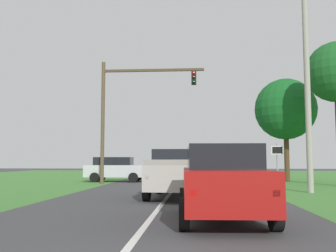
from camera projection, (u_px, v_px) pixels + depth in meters
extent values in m
plane|color=#424244|center=(166.00, 199.00, 14.95)|extent=(120.00, 120.00, 0.00)
cube|color=#9E1411|center=(223.00, 188.00, 9.66)|extent=(2.08, 4.62, 0.92)
cube|color=black|center=(221.00, 157.00, 9.95)|extent=(1.79, 2.88, 0.60)
cube|color=red|center=(193.00, 193.00, 7.45)|extent=(0.14, 0.06, 0.12)
cube|color=red|center=(276.00, 193.00, 7.39)|extent=(0.14, 0.06, 0.12)
cylinder|color=black|center=(184.00, 200.00, 11.06)|extent=(0.26, 0.73, 0.72)
cylinder|color=black|center=(252.00, 201.00, 10.99)|extent=(0.26, 0.73, 0.72)
cylinder|color=black|center=(184.00, 214.00, 8.24)|extent=(0.26, 0.73, 0.72)
cylinder|color=black|center=(276.00, 214.00, 8.17)|extent=(0.26, 0.73, 0.72)
cube|color=#B7B2A8|center=(177.00, 176.00, 15.90)|extent=(2.23, 5.41, 0.93)
cube|color=black|center=(177.00, 157.00, 15.70)|extent=(1.84, 2.10, 0.61)
cube|color=#9C978F|center=(173.00, 162.00, 14.32)|extent=(1.98, 2.10, 0.20)
cube|color=red|center=(147.00, 177.00, 13.39)|extent=(0.14, 0.07, 0.12)
cube|color=red|center=(194.00, 178.00, 13.20)|extent=(0.14, 0.07, 0.12)
cylinder|color=black|center=(159.00, 185.00, 17.60)|extent=(0.27, 0.81, 0.80)
cylinder|color=black|center=(203.00, 185.00, 17.37)|extent=(0.27, 0.81, 0.80)
cylinder|color=black|center=(147.00, 190.00, 14.34)|extent=(0.27, 0.81, 0.80)
cylinder|color=black|center=(200.00, 191.00, 14.11)|extent=(0.27, 0.81, 0.80)
cylinder|color=brown|center=(103.00, 122.00, 25.33)|extent=(0.24, 0.24, 8.05)
cube|color=#4C3D2B|center=(153.00, 70.00, 25.41)|extent=(6.66, 0.16, 0.16)
cube|color=black|center=(194.00, 78.00, 25.18)|extent=(0.32, 0.28, 0.90)
sphere|color=red|center=(194.00, 73.00, 25.05)|extent=(0.22, 0.22, 0.22)
sphere|color=black|center=(194.00, 77.00, 25.03)|extent=(0.22, 0.22, 0.22)
sphere|color=black|center=(194.00, 82.00, 25.00)|extent=(0.22, 0.22, 0.22)
cylinder|color=gray|center=(277.00, 166.00, 20.46)|extent=(0.08, 0.08, 2.41)
cube|color=white|center=(277.00, 150.00, 20.51)|extent=(0.60, 0.03, 0.44)
cube|color=black|center=(277.00, 150.00, 20.49)|extent=(0.52, 0.01, 0.36)
cylinder|color=#4C351E|center=(287.00, 157.00, 27.79)|extent=(0.36, 0.36, 3.59)
sphere|color=#175D23|center=(285.00, 109.00, 28.11)|extent=(4.44, 4.44, 4.44)
cube|color=silver|center=(117.00, 171.00, 27.78)|extent=(4.40, 1.88, 0.85)
cube|color=black|center=(114.00, 161.00, 27.86)|extent=(2.64, 1.66, 0.57)
cube|color=red|center=(145.00, 171.00, 26.87)|extent=(0.06, 0.14, 0.12)
cube|color=red|center=(148.00, 170.00, 28.40)|extent=(0.06, 0.14, 0.12)
cylinder|color=black|center=(95.00, 177.00, 26.90)|extent=(0.68, 0.23, 0.68)
cylinder|color=black|center=(101.00, 176.00, 28.77)|extent=(0.68, 0.23, 0.68)
cylinder|color=black|center=(133.00, 178.00, 26.72)|extent=(0.68, 0.23, 0.68)
cylinder|color=black|center=(137.00, 176.00, 28.58)|extent=(0.68, 0.23, 0.68)
cylinder|color=#9E998E|center=(307.00, 89.00, 18.46)|extent=(0.28, 0.28, 9.87)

